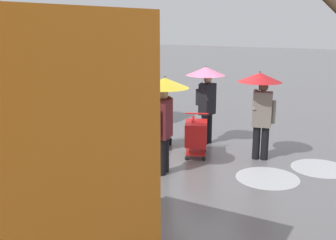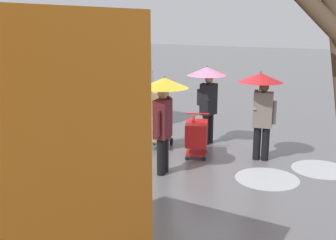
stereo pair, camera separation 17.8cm
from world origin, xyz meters
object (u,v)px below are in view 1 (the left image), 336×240
at_px(cargo_van_parked_right, 78,96).
at_px(shopping_cart_vendor, 196,134).
at_px(pedestrian_pink_side, 206,87).
at_px(pedestrian_white_side, 164,102).
at_px(hand_dolly_boxes, 160,119).
at_px(pedestrian_black_side, 261,95).

distance_m(cargo_van_parked_right, shopping_cart_vendor, 3.80).
height_order(cargo_van_parked_right, shopping_cart_vendor, cargo_van_parked_right).
xyz_separation_m(pedestrian_pink_side, pedestrian_white_side, (-0.04, 2.45, 0.01)).
distance_m(hand_dolly_boxes, pedestrian_black_side, 2.68).
bearing_deg(pedestrian_pink_side, hand_dolly_boxes, 45.06).
relative_size(shopping_cart_vendor, pedestrian_white_side, 0.49).
bearing_deg(cargo_van_parked_right, hand_dolly_boxes, -178.52).
relative_size(cargo_van_parked_right, shopping_cart_vendor, 5.21).
height_order(shopping_cart_vendor, pedestrian_pink_side, pedestrian_pink_side).
bearing_deg(hand_dolly_boxes, cargo_van_parked_right, 1.48).
bearing_deg(pedestrian_black_side, shopping_cart_vendor, 20.66).
height_order(cargo_van_parked_right, hand_dolly_boxes, cargo_van_parked_right).
relative_size(shopping_cart_vendor, pedestrian_black_side, 0.49).
distance_m(pedestrian_pink_side, pedestrian_black_side, 1.73).
relative_size(pedestrian_pink_side, pedestrian_black_side, 1.00).
height_order(cargo_van_parked_right, pedestrian_white_side, cargo_van_parked_right).
bearing_deg(cargo_van_parked_right, pedestrian_white_side, 157.74).
distance_m(cargo_van_parked_right, hand_dolly_boxes, 2.65).
distance_m(hand_dolly_boxes, pedestrian_pink_side, 1.51).
height_order(shopping_cart_vendor, hand_dolly_boxes, hand_dolly_boxes).
bearing_deg(pedestrian_pink_side, cargo_van_parked_right, 15.57).
xyz_separation_m(hand_dolly_boxes, pedestrian_white_side, (-0.95, 1.53, 0.78)).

